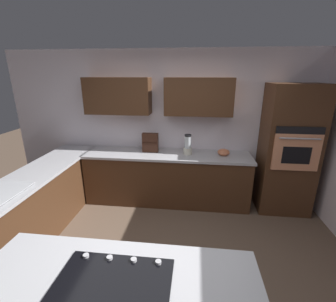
% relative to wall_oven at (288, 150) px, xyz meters
% --- Properties ---
extents(ground_plane, '(14.00, 14.00, 0.00)m').
position_rel_wall_oven_xyz_m(ground_plane, '(1.85, 1.72, -1.04)').
color(ground_plane, brown).
extents(wall_back, '(6.00, 0.44, 2.60)m').
position_rel_wall_oven_xyz_m(wall_back, '(1.91, -0.34, 0.39)').
color(wall_back, silver).
rests_on(wall_back, ground).
extents(lower_cabinets_back, '(2.80, 0.60, 0.86)m').
position_rel_wall_oven_xyz_m(lower_cabinets_back, '(1.95, -0.00, -0.61)').
color(lower_cabinets_back, '#472B19').
rests_on(lower_cabinets_back, ground).
extents(countertop_back, '(2.84, 0.64, 0.04)m').
position_rel_wall_oven_xyz_m(countertop_back, '(1.95, -0.00, -0.16)').
color(countertop_back, '#B2B2B7').
rests_on(countertop_back, lower_cabinets_back).
extents(lower_cabinets_side, '(0.60, 2.90, 0.86)m').
position_rel_wall_oven_xyz_m(lower_cabinets_side, '(3.67, 1.17, -0.61)').
color(lower_cabinets_side, '#472B19').
rests_on(lower_cabinets_side, ground).
extents(countertop_side, '(0.64, 2.94, 0.04)m').
position_rel_wall_oven_xyz_m(countertop_side, '(3.67, 1.17, -0.16)').
color(countertop_side, '#B2B2B7').
rests_on(countertop_side, lower_cabinets_side).
extents(island_top, '(1.95, 0.89, 0.04)m').
position_rel_wall_oven_xyz_m(island_top, '(1.99, 2.68, -0.16)').
color(island_top, '#B2B2B7').
rests_on(island_top, island_base).
extents(wall_oven, '(0.80, 0.66, 2.07)m').
position_rel_wall_oven_xyz_m(wall_oven, '(0.00, 0.00, 0.00)').
color(wall_oven, '#472B19').
rests_on(wall_oven, ground).
extents(cooktop, '(0.76, 0.56, 0.03)m').
position_rel_wall_oven_xyz_m(cooktop, '(1.99, 2.67, -0.13)').
color(cooktop, black).
rests_on(cooktop, island_top).
extents(blender, '(0.15, 0.15, 0.34)m').
position_rel_wall_oven_xyz_m(blender, '(1.60, -0.03, 0.01)').
color(blender, beige).
rests_on(blender, countertop_back).
extents(mixing_bowl, '(0.20, 0.20, 0.11)m').
position_rel_wall_oven_xyz_m(mixing_bowl, '(1.00, -0.03, -0.08)').
color(mixing_bowl, '#CC724C').
rests_on(mixing_bowl, countertop_back).
extents(spice_rack, '(0.27, 0.11, 0.33)m').
position_rel_wall_oven_xyz_m(spice_rack, '(2.25, -0.08, 0.03)').
color(spice_rack, '#381E14').
rests_on(spice_rack, countertop_back).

